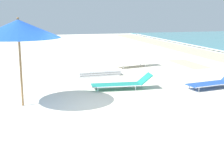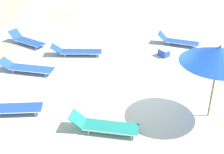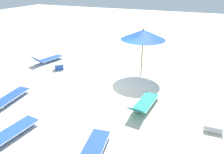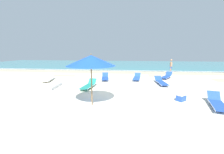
% 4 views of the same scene
% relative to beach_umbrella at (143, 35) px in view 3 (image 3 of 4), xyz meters
% --- Properties ---
extents(ground_plane, '(60.00, 60.00, 0.16)m').
position_rel_beach_umbrella_xyz_m(ground_plane, '(1.10, 2.17, -2.31)').
color(ground_plane, beige).
extents(beach_umbrella, '(2.35, 2.35, 2.56)m').
position_rel_beach_umbrella_xyz_m(beach_umbrella, '(0.00, 0.00, 0.00)').
color(beach_umbrella, olive).
rests_on(beach_umbrella, ground_plane).
extents(lounger_stack, '(0.69, 1.91, 0.24)m').
position_rel_beach_umbrella_xyz_m(lounger_stack, '(-3.71, 3.12, -2.11)').
color(lounger_stack, white).
rests_on(lounger_stack, ground_plane).
extents(sun_lounger_under_umbrella, '(0.91, 2.15, 0.54)m').
position_rel_beach_umbrella_xyz_m(sun_lounger_under_umbrella, '(-0.43, 6.65, -2.02)').
color(sun_lounger_under_umbrella, blue).
rests_on(sun_lounger_under_umbrella, ground_plane).
extents(sun_lounger_beside_umbrella, '(0.78, 2.40, 0.49)m').
position_rel_beach_umbrella_xyz_m(sun_lounger_beside_umbrella, '(4.39, 5.32, -2.03)').
color(sun_lounger_beside_umbrella, blue).
rests_on(sun_lounger_beside_umbrella, ground_plane).
extents(sun_lounger_near_water_left, '(0.89, 2.41, 0.47)m').
position_rel_beach_umbrella_xyz_m(sun_lounger_near_water_left, '(2.52, 7.10, -2.03)').
color(sun_lounger_near_water_left, blue).
rests_on(sun_lounger_near_water_left, ground_plane).
extents(sun_lounger_mid_beach_solo, '(1.12, 2.14, 0.57)m').
position_rel_beach_umbrella_xyz_m(sun_lounger_mid_beach_solo, '(6.07, 0.46, -2.01)').
color(sun_lounger_mid_beach_solo, blue).
rests_on(sun_lounger_mid_beach_solo, ground_plane).
extents(sun_lounger_mid_beach_pair_a, '(0.79, 2.19, 0.53)m').
position_rel_beach_umbrella_xyz_m(sun_lounger_mid_beach_pair_a, '(-1.12, 3.39, -2.02)').
color(sun_lounger_mid_beach_pair_a, '#1E8475').
rests_on(sun_lounger_mid_beach_pair_a, ground_plane).
extents(cooler_box, '(0.61, 0.60, 0.37)m').
position_rel_beach_umbrella_xyz_m(cooler_box, '(4.64, 1.23, -2.04)').
color(cooler_box, blue).
rests_on(cooler_box, ground_plane).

